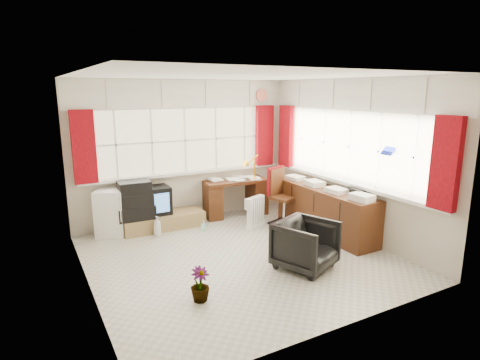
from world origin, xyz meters
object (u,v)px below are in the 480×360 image
Objects in this scene: desk at (235,195)px; radiator at (256,215)px; office_chair at (306,245)px; credenza at (325,210)px; task_chair at (280,194)px; crt_tv at (153,200)px; tv_bench at (163,221)px; mini_fridge at (111,212)px; desk_lamp at (255,163)px.

desk is 2.24× the size of radiator.
credenza is (1.13, 0.93, 0.07)m from office_chair.
office_chair is 0.36× the size of credenza.
crt_tv is at bearing 157.54° from task_chair.
credenza reaches higher than desk.
tv_bench is (-2.28, 1.52, -0.27)m from credenza.
office_chair reaches higher than tv_bench.
desk is 1.81m from credenza.
desk is 2.27m from mini_fridge.
desk_lamp is 1.07m from radiator.
office_chair is at bearing -51.78° from mini_fridge.
mini_fridge is at bearing -179.99° from desk.
desk_lamp is 0.23× the size of credenza.
tv_bench is (-1.90, 0.74, -0.41)m from task_chair.
desk_lamp is at bearing 60.81° from radiator.
desk_lamp reaches higher than office_chair.
task_chair reaches higher than credenza.
desk is 0.73m from desk_lamp.
task_chair is at bearing 2.97° from radiator.
mini_fridge is (-2.74, 0.82, -0.16)m from task_chair.
office_chair is 3.22m from mini_fridge.
crt_tv is at bearing 146.07° from credenza.
crt_tv reaches higher than office_chair.
desk_lamp is at bearing -4.49° from mini_fridge.
task_chair is 2.86m from mini_fridge.
desk is 2.54m from office_chair.
office_chair is 1.36× the size of crt_tv.
mini_fridge is (-2.27, -0.00, -0.00)m from desk.
crt_tv is (-1.88, 0.22, -0.52)m from desk_lamp.
radiator is (-0.04, -0.85, -0.16)m from desk.
crt_tv is at bearing 94.75° from office_chair.
crt_tv reaches higher than radiator.
task_chair reaches higher than desk.
desk_lamp reaches higher than tv_bench.
desk_lamp is 0.62× the size of mini_fridge.
mini_fridge is (-2.23, 0.85, 0.15)m from radiator.
office_chair is 0.94× the size of mini_fridge.
desk is at bearing 0.01° from mini_fridge.
crt_tv is (-1.56, 0.02, 0.11)m from desk.
mini_fridge reaches higher than tv_bench.
mini_fridge is (-2.59, 0.20, -0.63)m from desk_lamp.
task_chair reaches higher than mini_fridge.
mini_fridge is (-0.71, -0.02, -0.11)m from crt_tv.
mini_fridge is at bearing 175.51° from desk_lamp.
credenza is at bearing 17.54° from office_chair.
crt_tv is at bearing 173.32° from desk_lamp.
crt_tv is at bearing 179.42° from desk.
office_chair is at bearing -104.51° from desk_lamp.
credenza is at bearing -64.07° from task_chair.
crt_tv is at bearing 142.18° from tv_bench.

